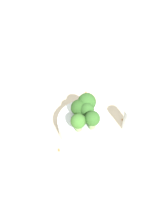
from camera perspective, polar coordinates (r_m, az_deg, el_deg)
The scene contains 11 objects.
ground_plane at distance 0.65m, azimuth 0.00°, elevation -4.35°, with size 3.00×3.00×0.00m, color beige.
bowl at distance 0.63m, azimuth 0.00°, elevation -3.15°, with size 0.15×0.15×0.04m, color silver.
broccoli_floret_0 at distance 0.57m, azimuth -1.53°, elevation -2.59°, with size 0.04×0.04×0.06m.
broccoli_floret_1 at distance 0.57m, azimuth 2.19°, elevation -1.90°, with size 0.04×0.04×0.06m.
broccoli_floret_2 at distance 0.60m, azimuth 0.83°, elevation 0.51°, with size 0.04×0.04×0.05m.
broccoli_floret_3 at distance 0.61m, azimuth -1.35°, elevation 1.11°, with size 0.05×0.05×0.05m.
broccoli_floret_4 at distance 0.61m, azimuth 0.72°, elevation 2.58°, with size 0.05×0.05×0.06m.
pepper_shaker at distance 0.63m, azimuth 11.72°, elevation -2.00°, with size 0.04×0.04×0.08m.
almond_crumb_0 at distance 0.68m, azimuth 10.03°, elevation -1.91°, with size 0.01×0.00×0.01m, color olive.
almond_crumb_1 at distance 0.75m, azimuth 0.49°, elevation 5.25°, with size 0.01×0.00×0.01m, color #AD7F4C.
almond_crumb_2 at distance 0.61m, azimuth -6.60°, elevation -9.78°, with size 0.01×0.01×0.01m, color olive.
Camera 1 is at (-0.38, -0.09, 0.52)m, focal length 35.00 mm.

